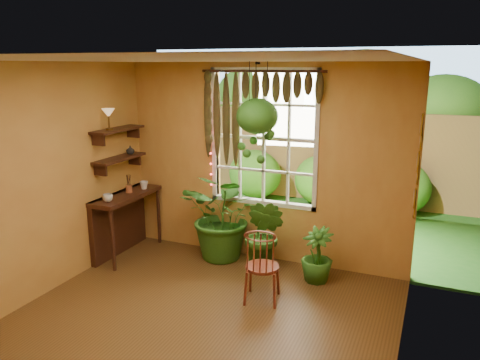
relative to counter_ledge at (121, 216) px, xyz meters
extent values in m
plane|color=brown|center=(1.91, -1.60, -0.55)|extent=(4.50, 4.50, 0.00)
plane|color=silver|center=(1.91, -1.60, 2.15)|extent=(4.50, 4.50, 0.00)
plane|color=#C29242|center=(1.91, 0.65, 0.80)|extent=(4.00, 0.00, 4.00)
plane|color=#C29242|center=(-0.09, -1.60, 0.80)|extent=(0.00, 4.50, 4.50)
plane|color=#C29242|center=(3.91, -1.60, 0.80)|extent=(0.00, 4.50, 4.50)
cube|color=silver|center=(1.91, 0.68, 1.15)|extent=(1.52, 0.10, 1.86)
cube|color=white|center=(1.91, 0.71, 1.15)|extent=(1.38, 0.01, 1.78)
cylinder|color=#38180F|center=(1.91, 0.57, 2.03)|extent=(1.70, 0.04, 0.04)
cube|color=#38180F|center=(0.11, 0.00, 0.32)|extent=(0.40, 1.20, 0.06)
cube|color=#38180F|center=(-0.05, 0.00, -0.10)|extent=(0.08, 1.18, 0.90)
cylinder|color=#38180F|center=(0.27, -0.55, -0.12)|extent=(0.05, 0.05, 0.86)
cylinder|color=#38180F|center=(0.27, 0.55, -0.12)|extent=(0.05, 0.05, 0.86)
cube|color=#38180F|center=(0.03, 0.00, 0.85)|extent=(0.25, 0.90, 0.04)
cube|color=#38180F|center=(0.03, 0.00, 1.25)|extent=(0.25, 0.90, 0.04)
cube|color=#1F5E1A|center=(1.91, 5.65, -0.57)|extent=(14.00, 10.00, 0.04)
cube|color=olive|center=(1.91, 3.85, 0.35)|extent=(12.00, 0.10, 1.80)
plane|color=#97C9FD|center=(1.91, 7.45, 1.00)|extent=(12.00, 0.00, 12.00)
cylinder|color=maroon|center=(2.35, -0.53, -0.14)|extent=(0.46, 0.46, 0.04)
torus|color=maroon|center=(2.39, -0.69, 0.30)|extent=(0.37, 0.11, 0.37)
imported|color=#1F4B14|center=(1.45, 0.40, 0.08)|extent=(1.30, 1.18, 1.26)
imported|color=#1F4B14|center=(2.10, 0.23, -0.05)|extent=(0.67, 0.60, 1.00)
imported|color=#1F4B14|center=(2.81, 0.20, -0.20)|extent=(0.50, 0.50, 0.70)
ellipsoid|color=black|center=(1.96, 0.28, 1.40)|extent=(0.31, 0.31, 0.19)
ellipsoid|color=#1F4B14|center=(1.96, 0.28, 1.48)|extent=(0.53, 0.53, 0.45)
imported|color=silver|center=(0.13, -0.42, 0.40)|extent=(0.16, 0.16, 0.10)
imported|color=beige|center=(0.19, 0.32, 0.40)|extent=(0.14, 0.14, 0.11)
cylinder|color=#994D2C|center=(0.11, 0.07, 0.40)|extent=(0.09, 0.09, 0.11)
imported|color=#B2AD99|center=(0.04, 0.25, 0.93)|extent=(0.14, 0.14, 0.12)
cylinder|color=brown|center=(0.05, -0.19, 1.28)|extent=(0.09, 0.09, 0.03)
cylinder|color=brown|center=(0.05, -0.19, 1.37)|extent=(0.02, 0.02, 0.17)
cone|color=slate|center=(0.05, -0.19, 1.49)|extent=(0.17, 0.17, 0.11)
camera|label=1|loc=(4.06, -5.19, 2.11)|focal=35.00mm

